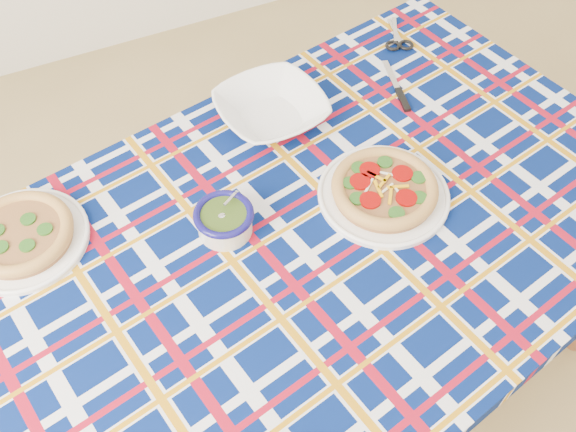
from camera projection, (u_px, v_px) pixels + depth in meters
name	position (u px, v px, depth m)	size (l,w,h in m)	color
dining_table	(319.00, 247.00, 1.32)	(1.58, 1.16, 0.67)	brown
tablecloth	(320.00, 241.00, 1.31)	(1.45, 0.92, 0.09)	#04154E
main_focaccia_plate	(385.00, 188.00, 1.30)	(0.28, 0.28, 0.05)	brown
pesto_bowl	(224.00, 219.00, 1.24)	(0.12, 0.12, 0.07)	#24380F
serving_bowl	(271.00, 110.00, 1.43)	(0.24, 0.24, 0.06)	white
second_focaccia_plate	(21.00, 234.00, 1.23)	(0.26, 0.26, 0.05)	brown
table_knife	(392.00, 76.00, 1.54)	(0.20, 0.02, 0.01)	silver
kitchen_scissors	(395.00, 30.00, 1.65)	(0.16, 0.08, 0.01)	silver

